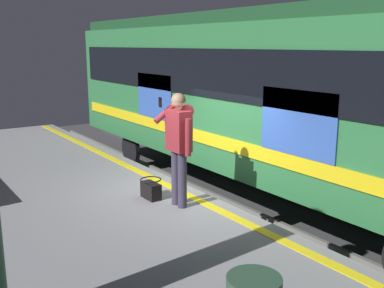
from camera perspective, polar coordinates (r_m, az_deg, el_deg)
ground_plane at (r=8.10m, az=0.94°, el=-11.84°), size 24.44×24.44×0.00m
platform at (r=6.94m, az=-15.54°, el=-12.71°), size 15.90×4.73×0.88m
safety_line at (r=7.62m, az=-0.88°, el=-6.31°), size 15.59×0.16×0.01m
track_rail_near at (r=8.92m, az=8.52°, el=-9.08°), size 20.67×0.08×0.16m
track_rail_far at (r=9.90m, az=14.65°, el=-7.14°), size 20.67×0.08×0.16m
train_carriage at (r=9.32m, az=9.36°, el=6.78°), size 12.15×2.80×3.80m
passenger at (r=6.81m, az=-1.62°, el=0.47°), size 0.57×0.55×1.76m
handbag at (r=7.40m, az=-5.23°, el=-5.75°), size 0.38×0.35×0.33m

